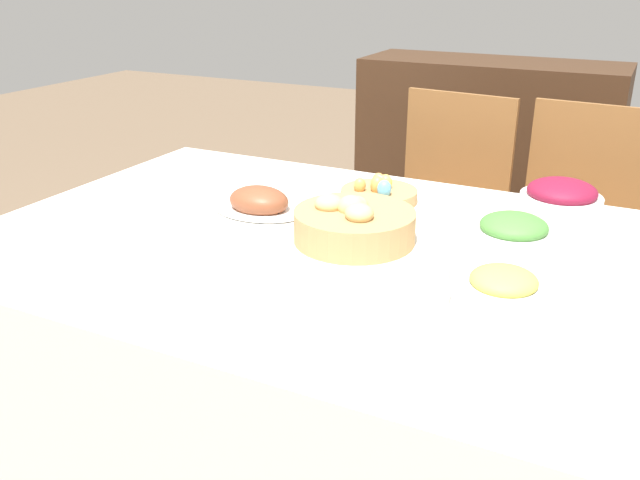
{
  "coord_description": "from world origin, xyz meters",
  "views": [
    {
      "loc": [
        0.66,
        -1.37,
        1.38
      ],
      "look_at": [
        0.02,
        -0.09,
        0.79
      ],
      "focal_mm": 38.0,
      "sensor_mm": 36.0,
      "label": 1
    }
  ],
  "objects_px": {
    "green_salad_bowl": "(513,234)",
    "knife": "(343,332)",
    "spoon": "(359,336)",
    "egg_basket": "(380,193)",
    "dinner_plate": "(271,313)",
    "butter_dish": "(220,244)",
    "chair_far_center": "(441,216)",
    "sideboard": "(484,166)",
    "drinking_cup": "(430,286)",
    "bread_basket": "(354,224)",
    "chair_far_right": "(573,237)",
    "beet_salad_bowl": "(561,200)",
    "ham_platter": "(259,203)",
    "pineapple_bowl": "(503,292)",
    "fork": "(205,298)"
  },
  "relations": [
    {
      "from": "drinking_cup",
      "to": "butter_dish",
      "type": "xyz_separation_m",
      "value": [
        -0.52,
        0.05,
        -0.03
      ]
    },
    {
      "from": "sideboard",
      "to": "beet_salad_bowl",
      "type": "xyz_separation_m",
      "value": [
        0.5,
        -1.33,
        0.31
      ]
    },
    {
      "from": "spoon",
      "to": "drinking_cup",
      "type": "xyz_separation_m",
      "value": [
        0.08,
        0.17,
        0.04
      ]
    },
    {
      "from": "egg_basket",
      "to": "chair_far_center",
      "type": "bearing_deg",
      "value": 89.46
    },
    {
      "from": "egg_basket",
      "to": "pineapple_bowl",
      "type": "xyz_separation_m",
      "value": [
        0.45,
        -0.5,
        0.02
      ]
    },
    {
      "from": "chair_far_right",
      "to": "knife",
      "type": "bearing_deg",
      "value": -96.15
    },
    {
      "from": "chair_far_right",
      "to": "beet_salad_bowl",
      "type": "distance_m",
      "value": 0.61
    },
    {
      "from": "knife",
      "to": "dinner_plate",
      "type": "bearing_deg",
      "value": 177.83
    },
    {
      "from": "green_salad_bowl",
      "to": "knife",
      "type": "bearing_deg",
      "value": -110.07
    },
    {
      "from": "spoon",
      "to": "egg_basket",
      "type": "bearing_deg",
      "value": 111.08
    },
    {
      "from": "drinking_cup",
      "to": "bread_basket",
      "type": "bearing_deg",
      "value": 138.38
    },
    {
      "from": "ham_platter",
      "to": "knife",
      "type": "bearing_deg",
      "value": -45.88
    },
    {
      "from": "chair_far_right",
      "to": "spoon",
      "type": "relative_size",
      "value": 5.66
    },
    {
      "from": "chair_far_right",
      "to": "ham_platter",
      "type": "distance_m",
      "value": 1.15
    },
    {
      "from": "egg_basket",
      "to": "drinking_cup",
      "type": "bearing_deg",
      "value": -59.26
    },
    {
      "from": "beet_salad_bowl",
      "to": "drinking_cup",
      "type": "distance_m",
      "value": 0.64
    },
    {
      "from": "sideboard",
      "to": "ham_platter",
      "type": "height_order",
      "value": "sideboard"
    },
    {
      "from": "chair_far_center",
      "to": "sideboard",
      "type": "relative_size",
      "value": 0.82
    },
    {
      "from": "chair_far_right",
      "to": "knife",
      "type": "distance_m",
      "value": 1.38
    },
    {
      "from": "ham_platter",
      "to": "knife",
      "type": "height_order",
      "value": "ham_platter"
    },
    {
      "from": "egg_basket",
      "to": "fork",
      "type": "bearing_deg",
      "value": -97.27
    },
    {
      "from": "pineapple_bowl",
      "to": "drinking_cup",
      "type": "height_order",
      "value": "pineapple_bowl"
    },
    {
      "from": "chair_far_center",
      "to": "fork",
      "type": "xyz_separation_m",
      "value": [
        -0.1,
        -1.33,
        0.25
      ]
    },
    {
      "from": "sideboard",
      "to": "bread_basket",
      "type": "relative_size",
      "value": 3.93
    },
    {
      "from": "chair_far_right",
      "to": "pineapple_bowl",
      "type": "height_order",
      "value": "chair_far_right"
    },
    {
      "from": "pineapple_bowl",
      "to": "butter_dish",
      "type": "xyz_separation_m",
      "value": [
        -0.66,
        0.01,
        -0.03
      ]
    },
    {
      "from": "beet_salad_bowl",
      "to": "butter_dish",
      "type": "height_order",
      "value": "beet_salad_bowl"
    },
    {
      "from": "bread_basket",
      "to": "egg_basket",
      "type": "xyz_separation_m",
      "value": [
        -0.05,
        0.3,
        -0.02
      ]
    },
    {
      "from": "egg_basket",
      "to": "knife",
      "type": "distance_m",
      "value": 0.75
    },
    {
      "from": "chair_far_center",
      "to": "butter_dish",
      "type": "distance_m",
      "value": 1.16
    },
    {
      "from": "bread_basket",
      "to": "fork",
      "type": "distance_m",
      "value": 0.44
    },
    {
      "from": "chair_far_center",
      "to": "chair_far_right",
      "type": "height_order",
      "value": "same"
    },
    {
      "from": "chair_far_right",
      "to": "drinking_cup",
      "type": "bearing_deg",
      "value": -92.7
    },
    {
      "from": "fork",
      "to": "butter_dish",
      "type": "distance_m",
      "value": 0.25
    },
    {
      "from": "egg_basket",
      "to": "ham_platter",
      "type": "height_order",
      "value": "egg_basket"
    },
    {
      "from": "spoon",
      "to": "butter_dish",
      "type": "xyz_separation_m",
      "value": [
        -0.45,
        0.22,
        0.01
      ]
    },
    {
      "from": "dinner_plate",
      "to": "knife",
      "type": "distance_m",
      "value": 0.15
    },
    {
      "from": "egg_basket",
      "to": "beet_salad_bowl",
      "type": "relative_size",
      "value": 1.03
    },
    {
      "from": "sideboard",
      "to": "ham_platter",
      "type": "relative_size",
      "value": 4.42
    },
    {
      "from": "dinner_plate",
      "to": "butter_dish",
      "type": "relative_size",
      "value": 1.96
    },
    {
      "from": "fork",
      "to": "knife",
      "type": "relative_size",
      "value": 1.0
    },
    {
      "from": "bread_basket",
      "to": "beet_salad_bowl",
      "type": "height_order",
      "value": "bread_basket"
    },
    {
      "from": "pineapple_bowl",
      "to": "bread_basket",
      "type": "bearing_deg",
      "value": 153.27
    },
    {
      "from": "chair_far_center",
      "to": "knife",
      "type": "bearing_deg",
      "value": -74.35
    },
    {
      "from": "sideboard",
      "to": "beet_salad_bowl",
      "type": "bearing_deg",
      "value": -69.54
    },
    {
      "from": "bread_basket",
      "to": "dinner_plate",
      "type": "bearing_deg",
      "value": -88.7
    },
    {
      "from": "dinner_plate",
      "to": "butter_dish",
      "type": "distance_m",
      "value": 0.35
    },
    {
      "from": "dinner_plate",
      "to": "fork",
      "type": "distance_m",
      "value": 0.15
    },
    {
      "from": "pineapple_bowl",
      "to": "knife",
      "type": "relative_size",
      "value": 0.91
    },
    {
      "from": "bread_basket",
      "to": "spoon",
      "type": "height_order",
      "value": "bread_basket"
    }
  ]
}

